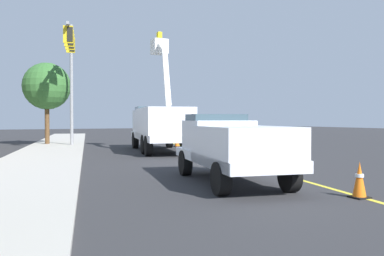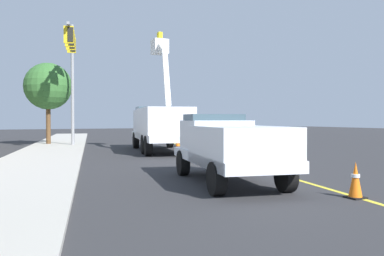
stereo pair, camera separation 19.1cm
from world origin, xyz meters
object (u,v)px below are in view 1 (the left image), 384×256
(traffic_cone_mid_front, at_px, (177,142))
(traffic_signal_mast, at_px, (71,58))
(service_pickup_truck, at_px, (231,145))
(utility_bucket_truck, at_px, (160,124))
(traffic_cone_leading, at_px, (359,180))
(passing_minivan, at_px, (201,131))

(traffic_cone_mid_front, relative_size, traffic_signal_mast, 0.08)
(service_pickup_truck, xyz_separation_m, traffic_signal_mast, (16.61, 2.18, 4.72))
(utility_bucket_truck, height_order, traffic_cone_mid_front, utility_bucket_truck)
(traffic_cone_leading, xyz_separation_m, traffic_cone_mid_front, (18.16, -2.98, -0.09))
(traffic_signal_mast, bearing_deg, passing_minivan, -83.94)
(traffic_cone_mid_front, height_order, traffic_signal_mast, traffic_signal_mast)
(passing_minivan, xyz_separation_m, traffic_cone_mid_front, (-2.82, 3.22, -0.63))
(utility_bucket_truck, xyz_separation_m, traffic_signal_mast, (4.77, 4.37, 4.22))
(traffic_cone_leading, distance_m, traffic_cone_mid_front, 18.40)
(passing_minivan, distance_m, traffic_signal_mast, 11.16)
(utility_bucket_truck, relative_size, traffic_signal_mast, 1.01)
(service_pickup_truck, height_order, passing_minivan, service_pickup_truck)
(utility_bucket_truck, xyz_separation_m, traffic_cone_leading, (-15.14, 0.58, -1.19))
(passing_minivan, distance_m, traffic_cone_mid_front, 4.32)
(service_pickup_truck, distance_m, traffic_cone_mid_front, 15.57)
(passing_minivan, bearing_deg, utility_bucket_truck, 136.05)
(passing_minivan, distance_m, traffic_cone_leading, 21.87)
(utility_bucket_truck, bearing_deg, passing_minivan, -43.95)
(passing_minivan, bearing_deg, traffic_cone_mid_front, 131.16)
(traffic_cone_mid_front, bearing_deg, utility_bucket_truck, 141.47)
(traffic_cone_mid_front, bearing_deg, traffic_signal_mast, 75.47)
(utility_bucket_truck, relative_size, traffic_cone_leading, 9.70)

